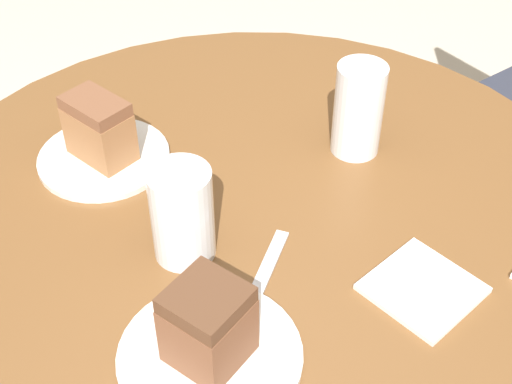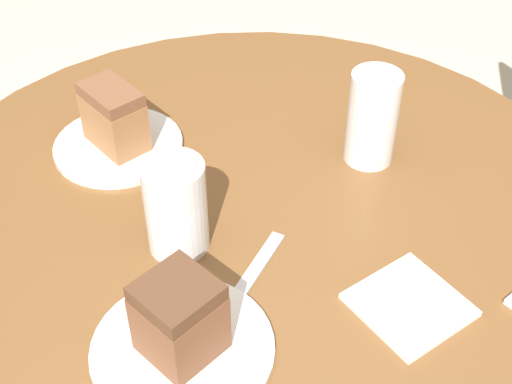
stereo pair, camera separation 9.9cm
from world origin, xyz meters
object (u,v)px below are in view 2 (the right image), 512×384
Objects in this scene: plate_near at (183,349)px; cake_slice_far at (114,117)px; cake_slice_near at (179,318)px; glass_lemonade at (177,212)px; plate_far at (118,146)px; glass_water at (372,122)px.

cake_slice_far reaches higher than plate_near.
glass_lemonade is (-0.16, 0.08, -0.00)m from cake_slice_near.
cake_slice_near is at bearing -25.07° from glass_lemonade.
glass_water reaches higher than plate_far.
glass_lemonade reaches higher than cake_slice_near.
cake_slice_far is at bearing -26.57° from plate_far.
glass_water is (-0.02, 0.34, 0.01)m from glass_lemonade.
plate_near is 1.59× the size of glass_lemonade.
cake_slice_near is (0.40, -0.09, 0.06)m from plate_far.
glass_water is (0.22, 0.33, 0.06)m from plate_far.
plate_far is at bearing 153.43° from cake_slice_far.
cake_slice_near is (0.00, 0.00, 0.06)m from plate_near.
glass_lemonade is 0.92× the size of glass_water.
plate_near is 0.42m from cake_slice_far.
glass_lemonade is at bearing -2.70° from plate_far.
glass_water reaches higher than cake_slice_near.
plate_near is at bearing -66.06° from glass_water.
plate_near is 0.19m from glass_lemonade.
glass_water reaches higher than plate_near.
cake_slice_far is at bearing -124.06° from glass_water.
plate_far is at bearing 167.90° from cake_slice_near.
glass_water is at bearing 55.94° from plate_far.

